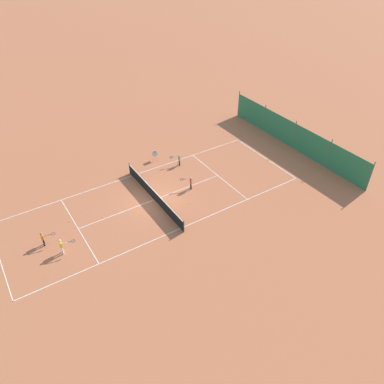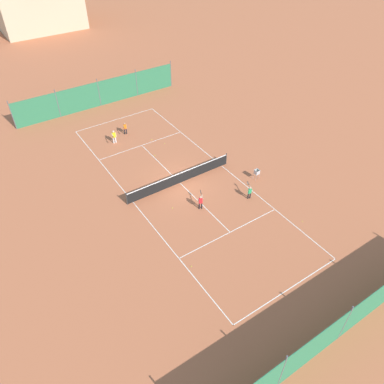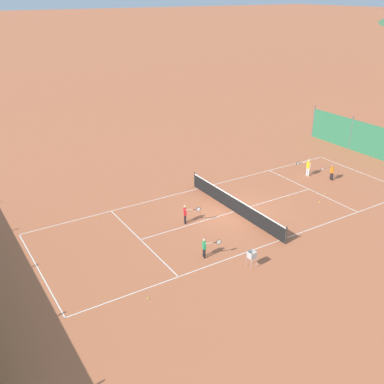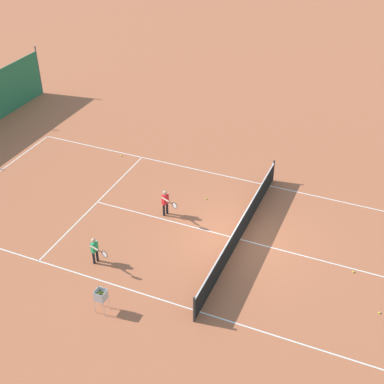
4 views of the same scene
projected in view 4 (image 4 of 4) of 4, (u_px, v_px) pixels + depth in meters
ground_plane at (240, 239)px, 20.68m from camera, size 600.00×600.00×0.00m
court_line_markings at (240, 239)px, 20.68m from camera, size 8.25×23.85×0.01m
tennis_net at (240, 229)px, 20.40m from camera, size 9.18×0.08×1.06m
player_far_service at (166, 201)px, 21.60m from camera, size 0.70×0.89×1.17m
player_near_service at (95, 249)px, 19.19m from camera, size 0.57×0.89×1.10m
tennis_ball_near_corner at (206, 199)px, 22.92m from camera, size 0.07×0.07×0.07m
tennis_ball_by_net_right at (353, 272)px, 19.10m from camera, size 0.07×0.07×0.07m
tennis_ball_alley_left at (379, 313)px, 17.48m from camera, size 0.07×0.07×0.07m
tennis_ball_far_corner at (121, 156)px, 25.96m from camera, size 0.07×0.07×0.07m
ball_hopper at (101, 296)px, 17.23m from camera, size 0.36×0.36×0.89m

